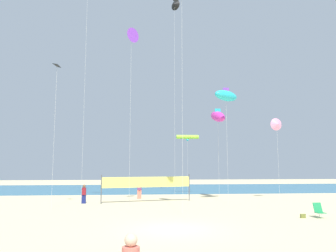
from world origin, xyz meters
The scene contains 14 objects.
ground_plane centered at (0.00, 0.00, 0.00)m, with size 120.00×120.00×0.00m, color beige.
ocean_band centered at (0.00, 30.21, 0.00)m, with size 120.00×20.00×0.01m, color teal.
beachgoer_maroon_shirt centered at (-6.25, 12.03, 0.83)m, with size 0.36×0.36×1.56m.
beachgoer_plum_shirt centered at (-1.57, 15.69, 0.97)m, with size 0.42×0.42×1.82m.
folding_beach_chair centered at (9.23, 2.81, 0.47)m, with size 0.52×0.65×0.89m.
volleyball_net centered at (-0.91, 12.58, 1.63)m, with size 7.80×2.02×2.40m.
beach_handbag centered at (8.21, 2.82, 0.12)m, with size 0.30×0.15×0.24m, color olive.
kite_black_delta centered at (1.97, 16.52, 20.24)m, with size 1.08×1.09×20.86m.
kite_magenta_inflatable centered at (5.84, 13.91, 7.84)m, with size 1.39×3.05×8.68m.
kite_violet_delta centered at (-2.39, 9.03, 13.58)m, with size 1.17×1.10×14.21m.
kite_pink_delta centered at (11.23, 12.92, 7.02)m, with size 1.19×0.44×7.61m.
kite_cyan_inflatable centered at (5.84, 10.86, 9.21)m, with size 2.70×2.17×9.92m.
kite_lime_tube centered at (3.76, 19.62, 6.34)m, with size 2.50×0.49×6.58m.
kite_black_diamond centered at (-7.97, 8.38, 10.61)m, with size 0.64×0.63×10.98m.
Camera 1 is at (-1.80, -16.79, 3.11)m, focal length 35.34 mm.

